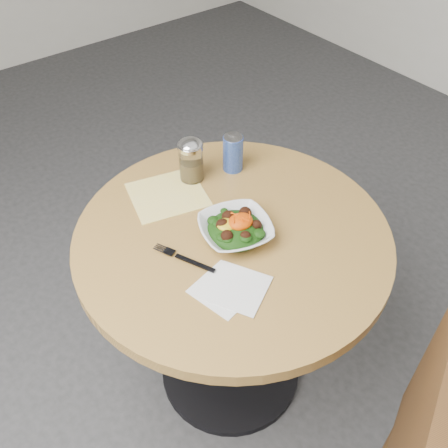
# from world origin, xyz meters

# --- Properties ---
(ground) EXTENTS (6.00, 6.00, 0.00)m
(ground) POSITION_xyz_m (0.00, 0.00, 0.00)
(ground) COLOR #2E2E31
(ground) RESTS_ON ground
(table) EXTENTS (0.90, 0.90, 0.75)m
(table) POSITION_xyz_m (0.00, 0.00, 0.55)
(table) COLOR black
(table) RESTS_ON ground
(cloth_napkin) EXTENTS (0.26, 0.25, 0.00)m
(cloth_napkin) POSITION_xyz_m (-0.06, 0.25, 0.75)
(cloth_napkin) COLOR #DEB40B
(cloth_napkin) RESTS_ON table
(paper_napkins) EXTENTS (0.21, 0.20, 0.00)m
(paper_napkins) POSITION_xyz_m (-0.13, -0.16, 0.75)
(paper_napkins) COLOR silver
(paper_napkins) RESTS_ON table
(salad_bowl) EXTENTS (0.25, 0.25, 0.07)m
(salad_bowl) POSITION_xyz_m (-0.00, -0.02, 0.78)
(salad_bowl) COLOR silver
(salad_bowl) RESTS_ON table
(fork) EXTENTS (0.09, 0.18, 0.00)m
(fork) POSITION_xyz_m (-0.17, 0.00, 0.76)
(fork) COLOR black
(fork) RESTS_ON table
(spice_shaker) EXTENTS (0.08, 0.08, 0.14)m
(spice_shaker) POSITION_xyz_m (0.05, 0.27, 0.82)
(spice_shaker) COLOR silver
(spice_shaker) RESTS_ON table
(beverage_can) EXTENTS (0.06, 0.06, 0.12)m
(beverage_can) POSITION_xyz_m (0.18, 0.23, 0.81)
(beverage_can) COLOR #0D2397
(beverage_can) RESTS_ON table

